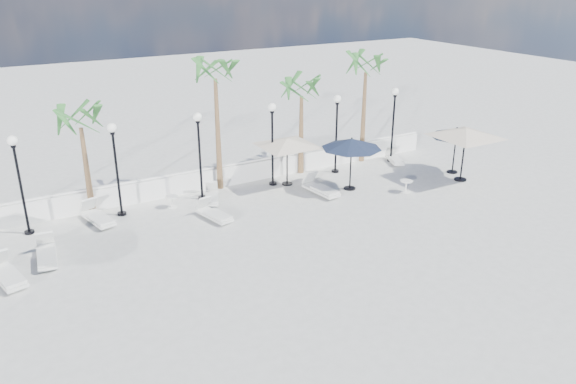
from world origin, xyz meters
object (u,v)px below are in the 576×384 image
lounger_5 (321,188)px  lounger_3 (214,213)px  lounger_1 (97,217)px  lounger_4 (212,196)px  parasol_navy_mid (352,144)px  parasol_cream_sq_a (287,139)px  parasol_cream_sq_b (466,129)px  parasol_navy_right (457,133)px  lounger_6 (394,159)px  lounger_0 (47,254)px  lounger_2 (7,274)px

lounger_5 → lounger_3: bearing=175.0°
lounger_1 → lounger_4: 4.78m
lounger_4 → parasol_navy_mid: (6.03, -1.76, 1.93)m
parasol_cream_sq_a → parasol_cream_sq_b: parasol_cream_sq_b is taller
lounger_4 → parasol_cream_sq_b: size_ratio=0.33×
parasol_navy_right → lounger_6: bearing=119.5°
lounger_3 → lounger_6: lounger_3 is taller
lounger_5 → lounger_6: size_ratio=1.20×
lounger_0 → parasol_navy_mid: size_ratio=0.73×
parasol_navy_right → parasol_cream_sq_b: bearing=-115.0°
lounger_2 → parasol_cream_sq_b: parasol_cream_sq_b is taller
parasol_navy_right → lounger_0: bearing=179.2°
lounger_6 → parasol_cream_sq_b: parasol_cream_sq_b is taller
lounger_5 → parasol_cream_sq_a: 2.72m
lounger_5 → parasol_cream_sq_a: size_ratio=0.43×
lounger_2 → parasol_navy_mid: bearing=-8.0°
lounger_2 → lounger_3: size_ratio=1.10×
lounger_1 → lounger_3: lounger_1 is taller
lounger_0 → parasol_navy_right: (18.72, -0.28, 1.78)m
lounger_4 → lounger_3: bearing=-87.3°
lounger_3 → lounger_5: (5.19, 0.17, 0.02)m
lounger_2 → parasol_cream_sq_b: (19.57, -0.43, 2.26)m
lounger_2 → parasol_navy_mid: (14.32, 1.24, 1.89)m
parasol_cream_sq_b → lounger_1: bearing=167.3°
lounger_6 → parasol_navy_right: bearing=-39.5°
lounger_1 → lounger_2: size_ratio=0.98×
lounger_2 → lounger_5: bearing=-6.7°
lounger_2 → lounger_6: 18.82m
lounger_2 → parasol_navy_mid: size_ratio=0.78×
lounger_4 → lounger_6: lounger_4 is taller
lounger_2 → parasol_cream_sq_a: 12.68m
lounger_2 → lounger_5: (12.84, 1.41, -0.00)m
lounger_1 → parasol_cream_sq_b: bearing=-25.3°
lounger_3 → lounger_4: lounger_3 is taller
lounger_0 → parasol_cream_sq_a: (10.82, 2.33, 1.96)m
lounger_2 → lounger_4: (8.29, 3.00, -0.04)m
lounger_0 → parasol_navy_right: bearing=4.9°
lounger_1 → parasol_cream_sq_a: bearing=-12.7°
lounger_0 → parasol_cream_sq_a: size_ratio=0.41×
lounger_2 → parasol_cream_sq_a: parasol_cream_sq_a is taller
lounger_1 → lounger_3: size_ratio=1.08×
lounger_5 → parasol_cream_sq_b: (6.73, -1.84, 2.26)m
parasol_cream_sq_b → parasol_navy_mid: bearing=162.4°
parasol_navy_mid → lounger_6: bearing=24.7°
lounger_1 → lounger_0: bearing=-145.8°
lounger_2 → parasol_cream_sq_b: 19.70m
lounger_5 → lounger_6: (5.70, 1.78, -0.04)m
lounger_2 → lounger_5: lounger_2 is taller
lounger_2 → lounger_5: 12.92m
lounger_3 → parasol_cream_sq_a: bearing=10.0°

